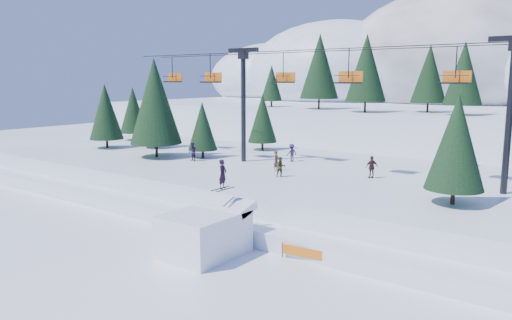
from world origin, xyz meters
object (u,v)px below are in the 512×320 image
Objects in this scene: banner_near at (305,253)px; banner_far at (378,257)px; jump_kicker at (205,232)px; chairlift at (343,88)px.

banner_far is at bearing 28.20° from banner_near.
jump_kicker is 1.89× the size of banner_near.
banner_near is (5.26, 2.33, -0.81)m from jump_kicker.
jump_kicker is 17.40m from chairlift.
chairlift is 16.15× the size of banner_near.
chairlift reaches higher than banner_near.
chairlift is 16.86× the size of banner_far.
jump_kicker is at bearing -92.37° from chairlift.
banner_far is (8.76, 4.20, -0.81)m from jump_kicker.
chairlift is at bearing 87.63° from jump_kicker.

